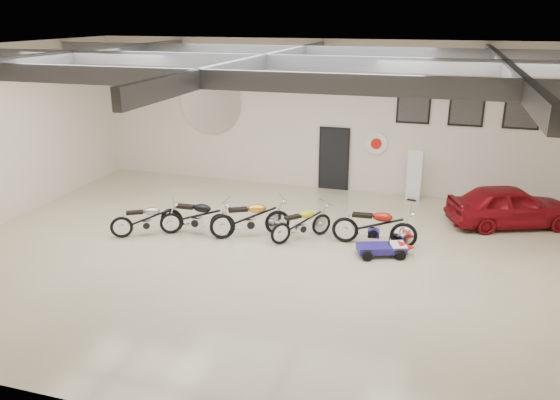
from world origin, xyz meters
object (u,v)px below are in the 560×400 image
(motorcycle_yellow, at_px, (302,223))
(go_kart, at_px, (387,246))
(motorcycle_gold, at_px, (250,217))
(motorcycle_red, at_px, (374,225))
(motorcycle_black, at_px, (196,216))
(vintage_car, at_px, (511,206))
(banner_stand, at_px, (414,175))
(motorcycle_silver, at_px, (146,219))

(motorcycle_yellow, relative_size, go_kart, 1.25)
(motorcycle_gold, xyz_separation_m, motorcycle_yellow, (1.38, 0.21, -0.08))
(motorcycle_red, bearing_deg, motorcycle_black, -173.88)
(motorcycle_black, xyz_separation_m, vintage_car, (8.27, 3.18, 0.05))
(banner_stand, relative_size, motorcycle_black, 0.83)
(motorcycle_yellow, bearing_deg, banner_stand, 10.48)
(banner_stand, relative_size, vintage_car, 0.49)
(banner_stand, bearing_deg, motorcycle_gold, -120.40)
(banner_stand, distance_m, motorcycle_yellow, 4.96)
(motorcycle_black, bearing_deg, vintage_car, 20.25)
(vintage_car, bearing_deg, motorcycle_red, 104.28)
(motorcycle_silver, bearing_deg, motorcycle_yellow, -16.76)
(banner_stand, distance_m, motorcycle_red, 4.10)
(banner_stand, xyz_separation_m, motorcycle_silver, (-6.76, -5.15, -0.38))
(vintage_car, bearing_deg, motorcycle_black, 89.75)
(motorcycle_silver, height_order, vintage_car, vintage_car)
(motorcycle_yellow, height_order, motorcycle_red, motorcycle_red)
(motorcycle_gold, distance_m, motorcycle_yellow, 1.40)
(motorcycle_silver, height_order, motorcycle_red, motorcycle_red)
(motorcycle_black, relative_size, motorcycle_yellow, 1.14)
(motorcycle_black, height_order, motorcycle_yellow, motorcycle_black)
(banner_stand, bearing_deg, motorcycle_yellow, -110.24)
(motorcycle_silver, relative_size, motorcycle_black, 0.89)
(motorcycle_silver, relative_size, motorcycle_yellow, 1.01)
(motorcycle_black, bearing_deg, go_kart, 0.26)
(motorcycle_black, distance_m, motorcycle_yellow, 2.88)
(banner_stand, xyz_separation_m, vintage_car, (2.79, -1.50, -0.27))
(motorcycle_black, bearing_deg, motorcycle_silver, -160.62)
(motorcycle_yellow, relative_size, motorcycle_red, 0.85)
(motorcycle_red, bearing_deg, motorcycle_yellow, -176.93)
(motorcycle_yellow, height_order, go_kart, motorcycle_yellow)
(motorcycle_gold, bearing_deg, motorcycle_red, -21.92)
(motorcycle_gold, bearing_deg, motorcycle_silver, 166.95)
(motorcycle_gold, distance_m, vintage_car, 7.40)
(motorcycle_yellow, xyz_separation_m, motorcycle_red, (1.91, 0.16, 0.08))
(go_kart, distance_m, vintage_car, 4.41)
(motorcycle_gold, distance_m, motorcycle_red, 3.31)
(motorcycle_red, bearing_deg, go_kart, -57.11)
(vintage_car, bearing_deg, motorcycle_silver, 89.63)
(motorcycle_silver, bearing_deg, motorcycle_gold, -14.59)
(motorcycle_silver, distance_m, motorcycle_black, 1.36)
(motorcycle_red, relative_size, vintage_car, 0.62)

